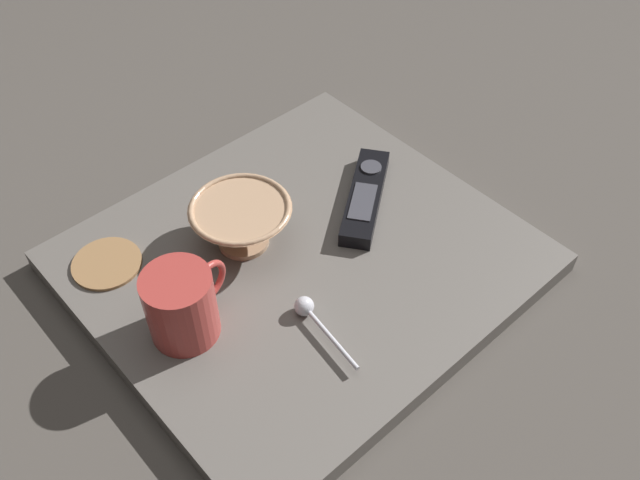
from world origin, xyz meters
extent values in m
plane|color=#47423D|center=(0.00, 0.00, 0.00)|extent=(6.00, 6.00, 0.00)
cube|color=#5B5651|center=(0.00, 0.00, 0.02)|extent=(0.58, 0.53, 0.03)
cylinder|color=tan|center=(0.05, -0.07, 0.04)|extent=(0.07, 0.07, 0.01)
cone|color=tan|center=(0.05, -0.07, 0.07)|extent=(0.14, 0.14, 0.06)
torus|color=tan|center=(0.05, -0.07, 0.10)|extent=(0.14, 0.14, 0.01)
cylinder|color=#A53833|center=(0.20, 0.00, 0.08)|extent=(0.09, 0.09, 0.10)
torus|color=#A53833|center=(0.15, -0.01, 0.09)|extent=(0.06, 0.02, 0.06)
cylinder|color=silver|center=(0.07, 0.14, 0.05)|extent=(0.02, 0.11, 0.01)
sphere|color=silver|center=(0.06, 0.08, 0.05)|extent=(0.03, 0.03, 0.03)
cube|color=black|center=(-0.14, -0.01, 0.04)|extent=(0.18, 0.15, 0.02)
cylinder|color=#3A3A42|center=(-0.18, -0.05, 0.06)|extent=(0.03, 0.03, 0.00)
cube|color=#3A3A42|center=(-0.12, 0.00, 0.06)|extent=(0.08, 0.07, 0.00)
cylinder|color=olive|center=(0.21, -0.17, 0.04)|extent=(0.10, 0.10, 0.01)
camera|label=1|loc=(0.42, 0.51, 0.77)|focal=39.10mm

